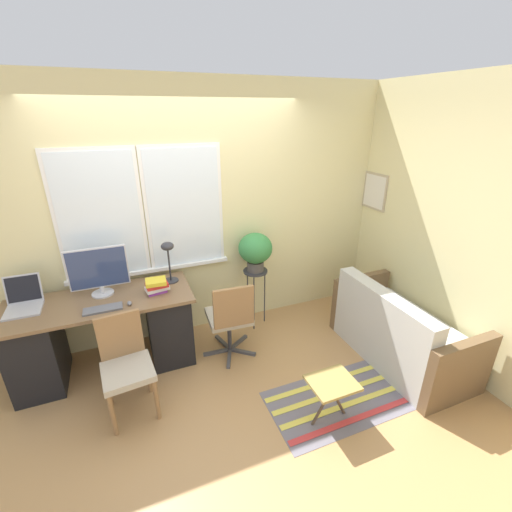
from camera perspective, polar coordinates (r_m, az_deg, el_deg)
The scene contains 17 objects.
ground_plane at distance 3.68m, azimuth -7.88°, elevation -17.40°, with size 14.00×14.00×0.00m, color tan.
wall_back_with_window at distance 3.69m, azimuth -12.23°, elevation 6.36°, with size 9.00×0.12×2.70m.
wall_right_with_picture at distance 4.14m, azimuth 23.94°, elevation 6.69°, with size 0.08×9.00×2.70m.
desk at distance 3.67m, azimuth -23.72°, elevation -11.67°, with size 1.66×0.66×0.77m.
laptop at distance 3.65m, azimuth -34.27°, elevation -6.39°, with size 0.29×0.32×0.27m.
monitor at distance 3.48m, azimuth -24.77°, elevation -2.26°, with size 0.52×0.20×0.47m.
keyboard at distance 3.31m, azimuth -24.14°, elevation -8.05°, with size 0.32×0.12×0.02m.
mouse at distance 3.30m, azimuth -20.34°, elevation -7.39°, with size 0.04×0.06×0.03m.
desk_lamp at distance 3.49m, azimuth -14.44°, elevation 0.47°, with size 0.15×0.15×0.42m.
book_stack at distance 3.40m, azimuth -16.23°, elevation -4.76°, with size 0.23×0.17×0.14m.
desk_chair_wooden at distance 3.13m, azimuth -20.85°, elevation -16.39°, with size 0.43×0.44×0.86m.
office_chair_swivel at distance 3.51m, azimuth -4.29°, elevation -10.15°, with size 0.54×0.56×0.87m.
couch_loveseat at distance 3.85m, azimuth 22.56°, elevation -11.87°, with size 0.72×1.43×0.80m.
plant_stand at distance 3.92m, azimuth -0.10°, elevation -3.51°, with size 0.28×0.28×0.71m.
potted_plant at distance 3.78m, azimuth -0.11°, elevation 1.09°, with size 0.38×0.38×0.44m.
floor_rug_striped at distance 3.38m, azimuth 13.41°, elevation -22.34°, with size 1.23×0.69×0.01m.
folding_stool at distance 2.98m, azimuth 12.56°, elevation -20.34°, with size 0.37×0.31×0.41m.
Camera 1 is at (-0.60, -2.75, 2.38)m, focal length 24.00 mm.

